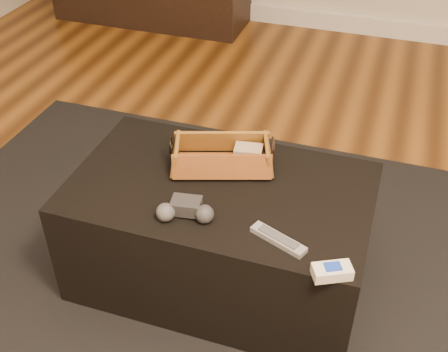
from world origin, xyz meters
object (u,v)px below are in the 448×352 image
(silver_remote, at_px, (278,239))
(game_controller, at_px, (186,210))
(ottoman, at_px, (220,232))
(cream_gadget, at_px, (332,271))
(wicker_basket, at_px, (222,157))
(tv_remote, at_px, (217,164))

(silver_remote, bearing_deg, game_controller, 177.30)
(ottoman, distance_m, game_controller, 0.30)
(game_controller, distance_m, cream_gadget, 0.48)
(game_controller, bearing_deg, ottoman, 74.79)
(silver_remote, distance_m, cream_gadget, 0.19)
(silver_remote, relative_size, cream_gadget, 1.52)
(wicker_basket, distance_m, cream_gadget, 0.59)
(tv_remote, relative_size, silver_remote, 1.00)
(tv_remote, height_order, game_controller, game_controller)
(wicker_basket, height_order, game_controller, wicker_basket)
(tv_remote, bearing_deg, ottoman, -88.93)
(game_controller, relative_size, cream_gadget, 1.56)
(game_controller, bearing_deg, wicker_basket, 85.68)
(wicker_basket, xyz_separation_m, silver_remote, (0.27, -0.30, -0.03))
(ottoman, relative_size, tv_remote, 5.49)
(cream_gadget, bearing_deg, tv_remote, 141.39)
(ottoman, bearing_deg, tv_remote, 115.58)
(ottoman, height_order, silver_remote, silver_remote)
(tv_remote, height_order, wicker_basket, wicker_basket)
(game_controller, xyz_separation_m, cream_gadget, (0.47, -0.10, -0.01))
(silver_remote, bearing_deg, tv_remote, 135.57)
(wicker_basket, height_order, cream_gadget, wicker_basket)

